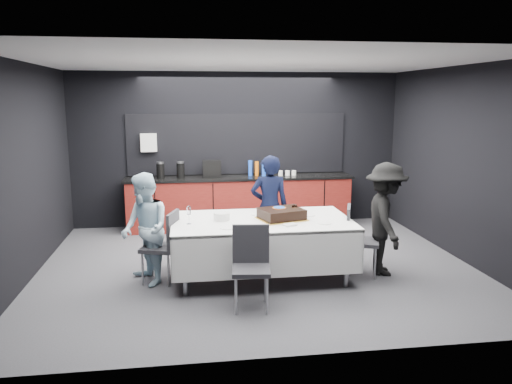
# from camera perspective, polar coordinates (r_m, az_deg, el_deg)

# --- Properties ---
(ground) EXTENTS (6.00, 6.00, 0.00)m
(ground) POSITION_cam_1_polar(r_m,az_deg,el_deg) (7.10, 0.12, -8.50)
(ground) COLOR #45454A
(ground) RESTS_ON ground
(room_shell) EXTENTS (6.04, 5.04, 2.82)m
(room_shell) POSITION_cam_1_polar(r_m,az_deg,el_deg) (6.72, 0.12, 6.63)
(room_shell) COLOR white
(room_shell) RESTS_ON ground
(kitchenette) EXTENTS (4.10, 0.64, 2.05)m
(kitchenette) POSITION_cam_1_polar(r_m,az_deg,el_deg) (9.08, -1.98, -0.68)
(kitchenette) COLOR #5F130F
(kitchenette) RESTS_ON ground
(party_table) EXTENTS (2.32, 1.32, 0.78)m
(party_table) POSITION_cam_1_polar(r_m,az_deg,el_deg) (6.53, 0.62, -4.34)
(party_table) COLOR #99999E
(party_table) RESTS_ON ground
(cake_assembly) EXTENTS (0.68, 0.60, 0.18)m
(cake_assembly) POSITION_cam_1_polar(r_m,az_deg,el_deg) (6.50, 2.94, -2.53)
(cake_assembly) COLOR gold
(cake_assembly) RESTS_ON party_table
(plate_stack) EXTENTS (0.21, 0.21, 0.10)m
(plate_stack) POSITION_cam_1_polar(r_m,az_deg,el_deg) (6.47, -3.93, -2.80)
(plate_stack) COLOR white
(plate_stack) RESTS_ON party_table
(loose_plate_near) EXTENTS (0.19, 0.19, 0.01)m
(loose_plate_near) POSITION_cam_1_polar(r_m,az_deg,el_deg) (6.08, -3.23, -4.12)
(loose_plate_near) COLOR white
(loose_plate_near) RESTS_ON party_table
(loose_plate_right_a) EXTENTS (0.22, 0.22, 0.01)m
(loose_plate_right_a) POSITION_cam_1_polar(r_m,az_deg,el_deg) (6.77, 5.79, -2.61)
(loose_plate_right_a) COLOR white
(loose_plate_right_a) RESTS_ON party_table
(loose_plate_right_b) EXTENTS (0.18, 0.18, 0.01)m
(loose_plate_right_b) POSITION_cam_1_polar(r_m,az_deg,el_deg) (6.36, 7.82, -3.53)
(loose_plate_right_b) COLOR white
(loose_plate_right_b) RESTS_ON party_table
(loose_plate_far) EXTENTS (0.19, 0.19, 0.01)m
(loose_plate_far) POSITION_cam_1_polar(r_m,az_deg,el_deg) (6.77, 0.20, -2.55)
(loose_plate_far) COLOR white
(loose_plate_far) RESTS_ON party_table
(fork_pile) EXTENTS (0.19, 0.15, 0.02)m
(fork_pile) POSITION_cam_1_polar(r_m,az_deg,el_deg) (6.19, 3.93, -3.76)
(fork_pile) COLOR white
(fork_pile) RESTS_ON party_table
(champagne_flute) EXTENTS (0.06, 0.06, 0.22)m
(champagne_flute) POSITION_cam_1_polar(r_m,az_deg,el_deg) (6.29, -7.69, -2.24)
(champagne_flute) COLOR white
(champagne_flute) RESTS_ON party_table
(chair_left) EXTENTS (0.53, 0.53, 0.92)m
(chair_left) POSITION_cam_1_polar(r_m,az_deg,el_deg) (6.49, -10.33, -5.61)
(chair_left) COLOR #2A2A2E
(chair_left) RESTS_ON ground
(chair_right) EXTENTS (0.54, 0.54, 0.92)m
(chair_right) POSITION_cam_1_polar(r_m,az_deg,el_deg) (6.80, 11.40, -4.88)
(chair_right) COLOR #2A2A2E
(chair_right) RESTS_ON ground
(chair_near) EXTENTS (0.47, 0.47, 0.92)m
(chair_near) POSITION_cam_1_polar(r_m,az_deg,el_deg) (5.67, -0.58, -7.84)
(chair_near) COLOR #2A2A2E
(chair_near) RESTS_ON ground
(person_center) EXTENTS (0.57, 0.38, 1.53)m
(person_center) POSITION_cam_1_polar(r_m,az_deg,el_deg) (7.30, 1.55, -1.73)
(person_center) COLOR black
(person_center) RESTS_ON ground
(person_left) EXTENTS (0.78, 0.86, 1.42)m
(person_left) POSITION_cam_1_polar(r_m,az_deg,el_deg) (6.43, -12.56, -4.19)
(person_left) COLOR silver
(person_left) RESTS_ON ground
(person_right) EXTENTS (0.71, 1.05, 1.51)m
(person_right) POSITION_cam_1_polar(r_m,az_deg,el_deg) (6.86, 14.57, -2.99)
(person_right) COLOR black
(person_right) RESTS_ON ground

